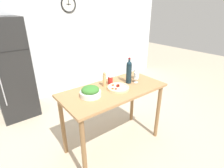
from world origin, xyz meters
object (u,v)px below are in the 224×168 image
wine_glass_far (137,72)px  homemade_pizza (118,88)px  refrigerator (11,70)px  salt_canister (110,80)px  wine_bottle (129,72)px  wine_glass_near (136,76)px  pepper_mill (104,80)px  salad_bowl (90,92)px

wine_glass_far → homemade_pizza: 0.46m
homemade_pizza → refrigerator: bearing=117.8°
wine_glass_far → salt_canister: bearing=168.8°
refrigerator → wine_bottle: size_ratio=4.87×
wine_glass_near → pepper_mill: pepper_mill is taller
wine_bottle → wine_glass_near: bearing=-30.1°
refrigerator → wine_glass_far: (1.42, -1.76, 0.14)m
refrigerator → wine_glass_far: bearing=-51.0°
homemade_pizza → salt_canister: bearing=87.0°
refrigerator → wine_bottle: bearing=-55.6°
refrigerator → wine_bottle: refrigerator is taller
homemade_pizza → wine_glass_far: bearing=12.7°
refrigerator → salad_bowl: (0.58, -1.81, 0.09)m
homemade_pizza → wine_bottle: bearing=14.6°
wine_bottle → salt_canister: bearing=153.4°
salt_canister → wine_glass_far: bearing=-11.2°
wine_glass_far → homemade_pizza: wine_glass_far is taller
wine_bottle → wine_glass_far: bearing=10.1°
refrigerator → wine_glass_far: 2.26m
wine_glass_far → homemade_pizza: size_ratio=0.52×
refrigerator → salt_canister: bearing=-59.4°
wine_glass_far → salt_canister: wine_glass_far is taller
refrigerator → pepper_mill: size_ratio=8.81×
salad_bowl → salt_canister: (0.41, 0.14, 0.00)m
pepper_mill → salad_bowl: 0.34m
wine_bottle → homemade_pizza: 0.30m
refrigerator → pepper_mill: 1.90m
wine_glass_near → salt_canister: size_ratio=1.20×
wine_bottle → homemade_pizza: size_ratio=1.26×
pepper_mill → wine_bottle: bearing=-19.0°
salad_bowl → homemade_pizza: bearing=-6.7°
wine_glass_near → salad_bowl: 0.75m
wine_glass_far → wine_bottle: bearing=-169.9°
salad_bowl → homemade_pizza: salad_bowl is taller
wine_glass_near → homemade_pizza: (-0.35, -0.01, -0.09)m
wine_bottle → wine_glass_far: size_ratio=2.43×
salad_bowl → salt_canister: bearing=18.6°
wine_bottle → salad_bowl: bearing=-178.4°
pepper_mill → wine_glass_near: bearing=-21.6°
wine_bottle → homemade_pizza: (-0.25, -0.07, -0.15)m
wine_glass_far → pepper_mill: (-0.54, 0.08, -0.01)m
pepper_mill → salt_canister: (0.10, 0.00, -0.03)m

